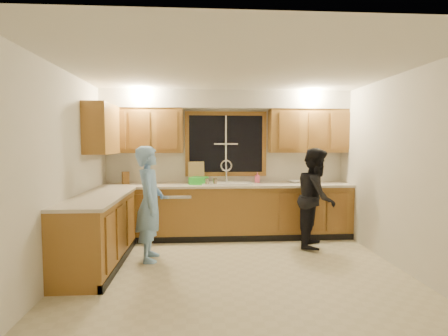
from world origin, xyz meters
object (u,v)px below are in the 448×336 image
at_px(dishwasher, 177,214).
at_px(woman, 316,198).
at_px(knife_block, 126,178).
at_px(dish_crate, 199,181).
at_px(soap_bottle, 257,177).
at_px(bowl, 295,182).
at_px(man, 150,203).
at_px(sink, 227,187).
at_px(stove, 84,244).

xyz_separation_m(dishwasher, woman, (2.19, -0.61, 0.36)).
height_order(dishwasher, knife_block, knife_block).
relative_size(dish_crate, soap_bottle, 1.45).
xyz_separation_m(knife_block, bowl, (2.92, -0.06, -0.08)).
xyz_separation_m(dishwasher, dish_crate, (0.37, 0.00, 0.57)).
bearing_deg(dishwasher, man, -105.50).
height_order(sink, knife_block, sink).
relative_size(dishwasher, dish_crate, 3.09).
relative_size(sink, knife_block, 4.17).
height_order(woman, bowl, woman).
relative_size(dishwasher, bowl, 4.16).
distance_m(woman, knife_block, 3.17).
distance_m(sink, dish_crate, 0.50).
height_order(sink, stove, sink).
relative_size(knife_block, bowl, 1.05).
relative_size(man, soap_bottle, 8.60).
bearing_deg(bowl, dishwasher, -177.58).
bearing_deg(bowl, stove, -147.63).
xyz_separation_m(stove, soap_bottle, (2.35, 2.01, 0.56)).
xyz_separation_m(man, woman, (2.49, 0.46, -0.02)).
distance_m(stove, bowl, 3.58).
bearing_deg(knife_block, stove, -114.99).
height_order(stove, dish_crate, dish_crate).
bearing_deg(stove, bowl, 32.37).
bearing_deg(man, dishwasher, -18.47).
distance_m(knife_block, dish_crate, 1.25).
bearing_deg(soap_bottle, dish_crate, -169.20).
height_order(stove, woman, woman).
relative_size(stove, soap_bottle, 4.92).
height_order(man, bowl, man).
bearing_deg(bowl, man, -153.63).
bearing_deg(soap_bottle, knife_block, -178.76).
relative_size(man, woman, 1.02).
height_order(stove, knife_block, knife_block).
bearing_deg(man, sink, -49.49).
bearing_deg(soap_bottle, dishwasher, -171.88).
height_order(woman, knife_block, woman).
xyz_separation_m(man, soap_bottle, (1.70, 1.27, 0.22)).
bearing_deg(woman, dishwasher, 97.29).
height_order(sink, soap_bottle, sink).
height_order(dishwasher, bowl, bowl).
distance_m(woman, dish_crate, 1.94).
relative_size(dishwasher, stove, 0.91).
bearing_deg(man, soap_bottle, -56.07).
bearing_deg(knife_block, soap_bottle, -21.63).
height_order(dish_crate, bowl, dish_crate).
bearing_deg(bowl, knife_block, 178.75).
xyz_separation_m(sink, knife_block, (-1.73, 0.14, 0.16)).
height_order(man, knife_block, man).
distance_m(dishwasher, dish_crate, 0.68).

